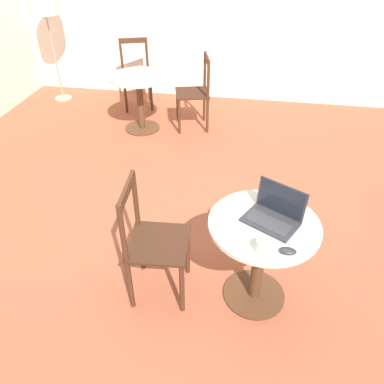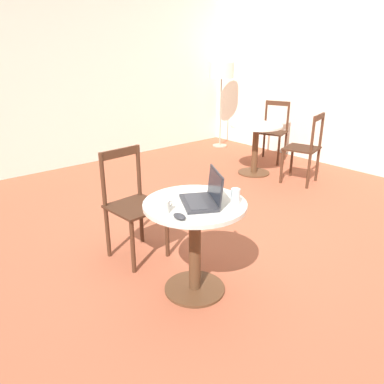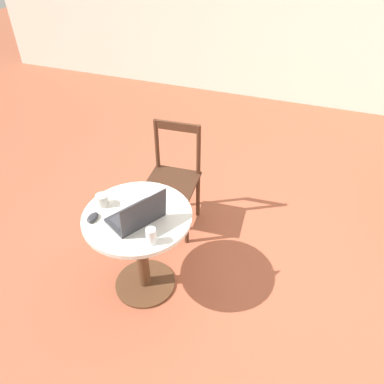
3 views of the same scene
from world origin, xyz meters
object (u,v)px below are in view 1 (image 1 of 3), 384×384
(floor_lamp, at_px, (44,7))
(laptop, at_px, (274,214))
(mouse, at_px, (288,251))
(cafe_table_mid, at_px, (139,91))
(chair_mid_right, at_px, (136,74))
(mug, at_px, (263,246))
(chair_near_back, at_px, (152,243))
(chair_mid_front, at_px, (196,93))
(drinking_glass, at_px, (296,201))
(cafe_table_near, at_px, (261,245))

(floor_lamp, distance_m, laptop, 4.52)
(laptop, relative_size, mouse, 4.05)
(cafe_table_mid, relative_size, chair_mid_right, 0.77)
(mug, bearing_deg, cafe_table_mid, 29.48)
(chair_near_back, xyz_separation_m, chair_mid_right, (3.29, 1.10, 0.00))
(mouse, bearing_deg, chair_mid_right, 29.50)
(chair_mid_right, height_order, mouse, chair_mid_right)
(chair_mid_front, relative_size, floor_lamp, 0.63)
(floor_lamp, distance_m, drinking_glass, 4.51)
(cafe_table_mid, distance_m, chair_mid_right, 0.78)
(laptop, bearing_deg, chair_near_back, 96.37)
(chair_mid_front, bearing_deg, laptop, -160.55)
(cafe_table_mid, xyz_separation_m, mouse, (-2.75, -1.71, 0.22))
(chair_mid_right, xyz_separation_m, chair_mid_front, (-0.55, -0.95, 0.00))
(chair_mid_front, height_order, floor_lamp, floor_lamp)
(chair_mid_front, relative_size, mug, 7.99)
(chair_mid_front, bearing_deg, chair_near_back, -176.91)
(chair_near_back, bearing_deg, mouse, -102.39)
(floor_lamp, bearing_deg, chair_mid_right, -91.73)
(chair_near_back, height_order, mouse, chair_near_back)
(cafe_table_mid, relative_size, chair_mid_front, 0.77)
(floor_lamp, xyz_separation_m, mouse, (-3.52, -3.19, -0.57))
(chair_mid_right, height_order, floor_lamp, floor_lamp)
(cafe_table_mid, relative_size, mug, 6.17)
(mug, xyz_separation_m, drinking_glass, (0.45, -0.20, 0.01))
(cafe_table_near, xyz_separation_m, chair_mid_front, (2.69, 0.88, -0.04))
(chair_mid_front, distance_m, laptop, 2.83)
(cafe_table_near, height_order, laptop, laptop)
(mug, bearing_deg, floor_lamp, 40.81)
(chair_near_back, bearing_deg, mug, -105.55)
(laptop, distance_m, mug, 0.30)
(chair_near_back, relative_size, laptop, 2.30)
(cafe_table_mid, bearing_deg, cafe_table_near, -147.91)
(cafe_table_mid, xyz_separation_m, chair_near_back, (-2.56, -0.83, -0.04))
(mug, bearing_deg, cafe_table_near, -2.30)
(cafe_table_near, xyz_separation_m, mug, (-0.26, 0.01, 0.24))
(chair_mid_right, distance_m, laptop, 3.73)
(mouse, bearing_deg, chair_near_back, 77.61)
(cafe_table_mid, distance_m, chair_near_back, 2.69)
(mouse, bearing_deg, cafe_table_mid, 31.81)
(cafe_table_mid, distance_m, mouse, 3.24)
(cafe_table_near, height_order, chair_mid_right, chair_mid_right)
(cafe_table_mid, height_order, chair_near_back, chair_near_back)
(cafe_table_mid, bearing_deg, mouse, -148.19)
(chair_mid_front, bearing_deg, chair_mid_right, 59.88)
(chair_near_back, xyz_separation_m, laptop, (0.09, -0.79, 0.29))
(cafe_table_near, bearing_deg, mug, 177.70)
(floor_lamp, height_order, mug, floor_lamp)
(cafe_table_mid, bearing_deg, chair_mid_right, 19.86)
(cafe_table_near, distance_m, cafe_table_mid, 2.96)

